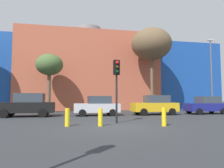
# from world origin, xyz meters

# --- Properties ---
(ground_plane) EXTENTS (200.00, 200.00, 0.00)m
(ground_plane) POSITION_xyz_m (0.00, 0.00, 0.00)
(ground_plane) COLOR #2D3033
(building_backdrop) EXTENTS (38.11, 12.00, 12.51)m
(building_backdrop) POSITION_xyz_m (0.10, 21.14, 5.10)
(building_backdrop) COLOR #B2563D
(building_backdrop) RESTS_ON ground_plane
(parked_car_1) EXTENTS (4.41, 2.16, 1.91)m
(parked_car_1) POSITION_xyz_m (-5.81, 7.31, 0.95)
(parked_car_1) COLOR black
(parked_car_1) RESTS_ON ground_plane
(parked_car_2) EXTENTS (3.92, 1.93, 1.70)m
(parked_car_2) POSITION_xyz_m (-0.04, 7.31, 0.85)
(parked_car_2) COLOR silver
(parked_car_2) RESTS_ON ground_plane
(parked_car_3) EXTENTS (4.11, 2.02, 1.78)m
(parked_car_3) POSITION_xyz_m (5.29, 7.31, 0.89)
(parked_car_3) COLOR gold
(parked_car_3) RESTS_ON ground_plane
(parked_car_4) EXTENTS (3.89, 1.91, 1.69)m
(parked_car_4) POSITION_xyz_m (10.57, 7.31, 0.84)
(parked_car_4) COLOR navy
(parked_car_4) RESTS_ON ground_plane
(traffic_light_island) EXTENTS (0.39, 0.38, 3.81)m
(traffic_light_island) POSITION_xyz_m (0.42, 1.43, 2.80)
(traffic_light_island) COLOR black
(traffic_light_island) RESTS_ON ground_plane
(bare_tree_0) EXTENTS (2.97, 2.97, 6.42)m
(bare_tree_0) POSITION_xyz_m (-4.73, 12.80, 5.14)
(bare_tree_0) COLOR brown
(bare_tree_0) RESTS_ON ground_plane
(bare_tree_2) EXTENTS (4.81, 4.81, 9.96)m
(bare_tree_2) POSITION_xyz_m (7.06, 12.37, 7.99)
(bare_tree_2) COLOR brown
(bare_tree_2) RESTS_ON ground_plane
(bollard_yellow_0) EXTENTS (0.24, 0.24, 0.96)m
(bollard_yellow_0) POSITION_xyz_m (-2.45, 0.55, 0.48)
(bollard_yellow_0) COLOR yellow
(bollard_yellow_0) RESTS_ON ground_plane
(bollard_yellow_1) EXTENTS (0.24, 0.24, 0.93)m
(bollard_yellow_1) POSITION_xyz_m (-0.72, 0.32, 0.46)
(bollard_yellow_1) COLOR yellow
(bollard_yellow_1) RESTS_ON ground_plane
(bollard_yellow_2) EXTENTS (0.24, 0.24, 0.99)m
(bollard_yellow_2) POSITION_xyz_m (2.63, -0.30, 0.49)
(bollard_yellow_2) COLOR yellow
(bollard_yellow_2) RESTS_ON ground_plane
(street_lamp) EXTENTS (0.80, 0.24, 8.28)m
(street_lamp) POSITION_xyz_m (13.20, 9.89, 4.67)
(street_lamp) COLOR #59595E
(street_lamp) RESTS_ON ground_plane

